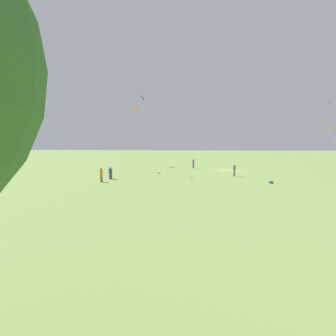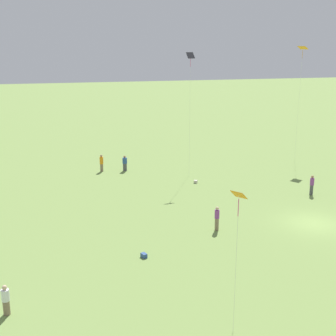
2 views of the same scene
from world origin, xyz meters
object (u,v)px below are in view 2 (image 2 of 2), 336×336
Objects in this scene: person_3 at (125,164)px; kite_1 at (239,203)px; picnic_bag_0 at (196,182)px; picnic_bag_1 at (144,255)px; kite_4 at (303,53)px; person_2 at (312,185)px; person_0 at (6,300)px; person_4 at (217,218)px; person_1 at (102,163)px; kite_0 at (190,63)px.

person_3 is 28.82m from kite_1.
picnic_bag_1 is at bearing 151.97° from picnic_bag_0.
person_2 is at bearing 167.80° from kite_4.
person_0 is 15.46m from person_4.
person_2 is 0.14× the size of kite_4.
person_1 is at bearing 100.29° from kite_4.
kite_0 is at bearing -82.34° from person_3.
person_0 is 0.91× the size of person_4.
picnic_bag_0 is (11.13, -1.75, -0.76)m from person_4.
kite_0 is (8.08, 8.74, 10.03)m from person_2.
kite_4 reaches higher than person_2.
kite_4 is 30.04× the size of picnic_bag_0.
person_4 is 4.29× the size of picnic_bag_0.
kite_1 reaches higher than person_4.
kite_4 is (28.88, -18.42, 5.34)m from kite_1.
person_0 is at bearing 77.56° from kite_1.
person_0 is 8.96m from picnic_bag_1.
person_1 is 18.33m from person_4.
picnic_bag_1 is at bearing -148.57° from person_3.
person_3 is at bearing -4.81° from picnic_bag_1.
kite_1 is at bearing -68.23° from kite_0.
kite_4 is 26.02× the size of picnic_bag_1.
picnic_bag_0 is (-2.47, 0.05, -10.79)m from kite_0.
person_4 is at bearing -130.02° from person_3.
picnic_bag_1 is at bearing -98.65° from person_4.
person_1 is at bearing 164.33° from person_4.
picnic_bag_0 is (5.61, 8.78, -0.75)m from person_2.
person_0 is 25.73m from person_1.
person_2 is 0.15× the size of kite_0.
kite_0 is 21.22m from picnic_bag_1.
kite_4 is at bearing -65.02° from picnic_bag_0.
person_1 is at bearing 117.96° from person_3.
person_0 is at bearing 140.92° from picnic_bag_0.
person_1 is 0.15× the size of kite_0.
person_0 reaches higher than picnic_bag_1.
person_2 is 1.09× the size of person_3.
person_1 is 20.59m from person_2.
person_3 is (24.42, -9.35, -0.01)m from person_0.
person_4 reaches higher than person_0.
person_2 is (-11.64, -16.99, 0.00)m from person_1.
kite_4 reaches higher than person_0.
person_0 is 0.91× the size of person_2.
person_2 is 0.25× the size of kite_1.
person_4 is at bearing -100.11° from person_0.
person_4 is at bearing -7.33° from kite_1.
kite_0 reaches higher than kite_1.
kite_4 is 31.56m from picnic_bag_1.
picnic_bag_1 is (-8.55, 16.32, -0.75)m from person_2.
person_2 is at bearing 120.43° from person_1.
kite_1 is 10.78m from picnic_bag_1.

